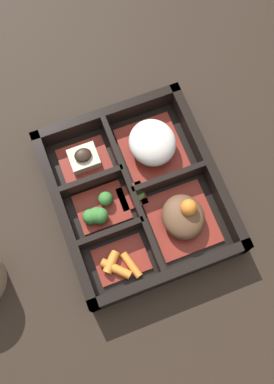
% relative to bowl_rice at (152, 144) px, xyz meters
% --- Properties ---
extents(ground_plane, '(3.00, 3.00, 0.00)m').
position_rel_bowl_rice_xyz_m(ground_plane, '(0.06, -0.05, -0.03)').
color(ground_plane, black).
extents(bento_base, '(0.27, 0.24, 0.01)m').
position_rel_bowl_rice_xyz_m(bento_base, '(0.06, -0.05, -0.03)').
color(bento_base, black).
rests_on(bento_base, ground_plane).
extents(bento_rim, '(0.27, 0.24, 0.05)m').
position_rel_bowl_rice_xyz_m(bento_rim, '(0.06, -0.05, -0.01)').
color(bento_rim, black).
rests_on(bento_rim, ground_plane).
extents(bowl_rice, '(0.10, 0.09, 0.05)m').
position_rel_bowl_rice_xyz_m(bowl_rice, '(0.00, 0.00, 0.00)').
color(bowl_rice, maroon).
rests_on(bowl_rice, bento_base).
extents(bowl_stew, '(0.10, 0.09, 0.05)m').
position_rel_bowl_rice_xyz_m(bowl_stew, '(0.12, 0.00, -0.00)').
color(bowl_stew, maroon).
rests_on(bowl_stew, bento_base).
extents(bowl_tofu, '(0.06, 0.08, 0.03)m').
position_rel_bowl_rice_xyz_m(bowl_tofu, '(-0.02, -0.10, -0.01)').
color(bowl_tofu, maroon).
rests_on(bowl_tofu, bento_base).
extents(bowl_greens, '(0.06, 0.08, 0.03)m').
position_rel_bowl_rice_xyz_m(bowl_greens, '(0.07, -0.11, -0.01)').
color(bowl_greens, maroon).
rests_on(bowl_greens, bento_base).
extents(bowl_carrots, '(0.06, 0.08, 0.02)m').
position_rel_bowl_rice_xyz_m(bowl_carrots, '(0.15, -0.11, -0.02)').
color(bowl_carrots, maroon).
rests_on(bowl_carrots, bento_base).
extents(bowl_pickles, '(0.04, 0.04, 0.01)m').
position_rel_bowl_rice_xyz_m(bowl_pickles, '(0.06, -0.05, -0.02)').
color(bowl_pickles, maroon).
rests_on(bowl_pickles, bento_base).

